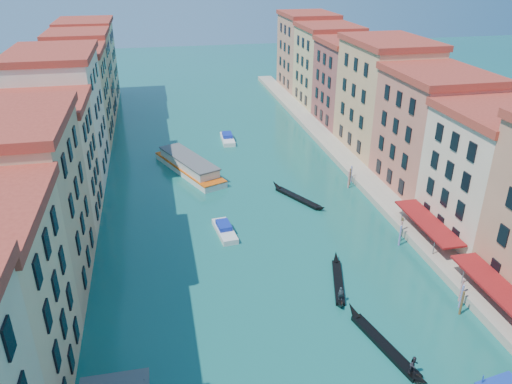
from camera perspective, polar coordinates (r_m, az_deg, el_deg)
left_bank_palazzos at (r=81.45m, az=-21.91°, el=6.20°), size 12.80×128.40×21.00m
right_bank_palazzos at (r=90.14m, az=16.01°, el=8.85°), size 12.80×128.40×21.00m
quay at (r=89.85m, az=10.74°, el=3.08°), size 4.00×140.00×1.00m
restaurant_awnings at (r=57.11m, az=26.93°, el=-10.78°), size 3.20×44.55×3.12m
mooring_poles_right at (r=60.07m, az=20.98°, el=-9.60°), size 1.44×54.24×3.20m
vaporetto_far at (r=86.81m, az=-7.67°, el=3.02°), size 11.10×18.63×2.75m
gondola_fore at (r=58.77m, az=9.38°, el=-9.98°), size 3.89×10.64×2.17m
gondola_right at (r=51.27m, az=14.66°, el=-16.61°), size 3.77×12.21×2.46m
gondola_far at (r=77.14m, az=4.68°, el=-0.55°), size 6.38×10.99×1.70m
motorboat_mid at (r=67.67m, az=-3.61°, el=-4.33°), size 2.78×6.71×1.35m
motorboat_far at (r=101.32m, az=-3.28°, el=6.16°), size 2.48×7.29×1.50m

